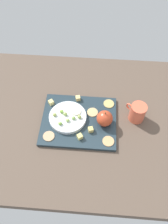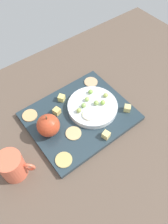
% 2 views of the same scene
% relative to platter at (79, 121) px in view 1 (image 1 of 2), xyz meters
% --- Properties ---
extents(table, '(1.40, 0.88, 0.05)m').
position_rel_platter_xyz_m(table, '(-0.02, 0.02, -0.03)').
color(table, brown).
rests_on(table, ground).
extents(platter, '(0.36, 0.30, 0.02)m').
position_rel_platter_xyz_m(platter, '(0.00, 0.00, 0.00)').
color(platter, '#23333C').
rests_on(platter, table).
extents(serving_dish, '(0.18, 0.18, 0.02)m').
position_rel_platter_xyz_m(serving_dish, '(-0.05, 0.00, 0.02)').
color(serving_dish, silver).
rests_on(serving_dish, platter).
extents(apple_whole, '(0.08, 0.08, 0.08)m').
position_rel_platter_xyz_m(apple_whole, '(0.12, -0.01, 0.05)').
color(apple_whole, '#B83F23').
rests_on(apple_whole, platter).
extents(apple_stem, '(0.01, 0.01, 0.01)m').
position_rel_platter_xyz_m(apple_stem, '(0.12, -0.01, 0.09)').
color(apple_stem, brown).
rests_on(apple_stem, apple_whole).
extents(cheese_cube_0, '(0.03, 0.03, 0.02)m').
position_rel_platter_xyz_m(cheese_cube_0, '(-0.02, 0.12, 0.02)').
color(cheese_cube_0, '#E9CD79').
rests_on(cheese_cube_0, platter).
extents(cheese_cube_1, '(0.03, 0.03, 0.02)m').
position_rel_platter_xyz_m(cheese_cube_1, '(-0.15, 0.09, 0.02)').
color(cheese_cube_1, '#E7D079').
rests_on(cheese_cube_1, platter).
extents(cheese_cube_2, '(0.03, 0.03, 0.02)m').
position_rel_platter_xyz_m(cheese_cube_2, '(0.06, -0.06, 0.02)').
color(cheese_cube_2, '#E1C268').
rests_on(cheese_cube_2, platter).
extents(cheese_cube_3, '(0.03, 0.03, 0.02)m').
position_rel_platter_xyz_m(cheese_cube_3, '(0.01, -0.10, 0.02)').
color(cheese_cube_3, '#E5D171').
rests_on(cheese_cube_3, platter).
extents(cracker_0, '(0.05, 0.05, 0.00)m').
position_rel_platter_xyz_m(cracker_0, '(0.14, -0.11, 0.01)').
color(cracker_0, tan).
rests_on(cracker_0, platter).
extents(cracker_1, '(0.05, 0.05, 0.00)m').
position_rel_platter_xyz_m(cracker_1, '(0.14, 0.11, 0.01)').
color(cracker_1, tan).
rests_on(cracker_1, platter).
extents(cracker_2, '(0.05, 0.05, 0.00)m').
position_rel_platter_xyz_m(cracker_2, '(0.06, 0.05, 0.01)').
color(cracker_2, tan).
rests_on(cracker_2, platter).
extents(cracker_3, '(0.05, 0.05, 0.00)m').
position_rel_platter_xyz_m(cracker_3, '(-0.13, -0.10, 0.01)').
color(cracker_3, tan).
rests_on(cracker_3, platter).
extents(grape_0, '(0.02, 0.02, 0.02)m').
position_rel_platter_xyz_m(grape_0, '(-0.08, -0.04, 0.04)').
color(grape_0, '#87B84F').
rests_on(grape_0, serving_dish).
extents(grape_1, '(0.02, 0.02, 0.02)m').
position_rel_platter_xyz_m(grape_1, '(0.00, -0.00, 0.04)').
color(grape_1, '#9BAE56').
rests_on(grape_1, serving_dish).
extents(grape_2, '(0.02, 0.02, 0.02)m').
position_rel_platter_xyz_m(grape_2, '(-0.12, 0.00, 0.04)').
color(grape_2, '#9BAD51').
rests_on(grape_2, serving_dish).
extents(grape_3, '(0.02, 0.02, 0.02)m').
position_rel_platter_xyz_m(grape_3, '(-0.03, -0.01, 0.04)').
color(grape_3, '#8CB55B').
rests_on(grape_3, serving_dish).
extents(grape_4, '(0.02, 0.02, 0.02)m').
position_rel_platter_xyz_m(grape_4, '(-0.07, 0.01, 0.04)').
color(grape_4, '#99B85C').
rests_on(grape_4, serving_dish).
extents(grape_5, '(0.02, 0.02, 0.02)m').
position_rel_platter_xyz_m(grape_5, '(-0.05, -0.02, 0.04)').
color(grape_5, '#9FC361').
rests_on(grape_5, serving_dish).
extents(grape_6, '(0.02, 0.02, 0.02)m').
position_rel_platter_xyz_m(grape_6, '(-0.09, 0.03, 0.04)').
color(grape_6, '#91C34C').
rests_on(grape_6, serving_dish).
extents(apple_slice_0, '(0.04, 0.04, 0.01)m').
position_rel_platter_xyz_m(apple_slice_0, '(-0.02, 0.03, 0.03)').
color(apple_slice_0, beige).
rests_on(apple_slice_0, serving_dish).
extents(cup, '(0.09, 0.09, 0.10)m').
position_rel_platter_xyz_m(cup, '(0.28, 0.04, 0.04)').
color(cup, '#E46244').
rests_on(cup, table).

